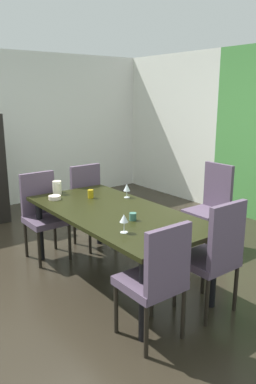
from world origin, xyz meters
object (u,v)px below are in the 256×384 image
(chair_left_near, at_px, (43,211))
(cup_corner, at_px, (91,194))
(cup_near_window, at_px, (133,217))
(pitcher_south, at_px, (57,187))
(wine_glass_rear, at_px, (124,219))
(chair_right_far, at_px, (215,253))
(chair_right_near, at_px, (157,277))
(chair_left_far, at_px, (91,202))
(wine_glass_right, at_px, (127,188))
(serving_bowl_left, at_px, (55,198))
(dining_table, at_px, (115,218))
(chair_head_far, at_px, (211,203))

(chair_left_near, distance_m, cup_corner, 0.64)
(cup_near_window, bearing_deg, pitcher_south, -174.44)
(wine_glass_rear, bearing_deg, chair_right_far, 52.56)
(cup_corner, bearing_deg, chair_left_near, -139.07)
(chair_left_near, bearing_deg, cup_corner, 130.93)
(chair_left_near, bearing_deg, chair_right_near, 90.00)
(cup_corner, height_order, cup_near_window, cup_corner)
(chair_left_far, distance_m, wine_glass_right, 0.75)
(chair_left_near, height_order, wine_glass_rear, chair_left_near)
(chair_left_near, bearing_deg, wine_glass_right, 136.78)
(chair_right_near, relative_size, cup_near_window, 14.04)
(chair_right_far, distance_m, cup_corner, 1.62)
(chair_right_far, height_order, chair_left_far, chair_right_far)
(wine_glass_rear, distance_m, cup_corner, 1.16)
(serving_bowl_left, bearing_deg, wine_glass_right, 58.24)
(serving_bowl_left, relative_size, pitcher_south, 0.89)
(serving_bowl_left, height_order, pitcher_south, pitcher_south)
(wine_glass_right, distance_m, pitcher_south, 0.83)
(cup_corner, relative_size, cup_near_window, 1.33)
(chair_left_near, bearing_deg, chair_left_far, -179.90)
(dining_table, relative_size, wine_glass_right, 13.13)
(chair_right_far, xyz_separation_m, chair_head_far, (-1.00, 1.12, 0.01))
(chair_right_near, xyz_separation_m, chair_head_far, (-1.00, 1.78, 0.03))
(wine_glass_right, relative_size, cup_corner, 1.69)
(chair_right_far, height_order, cup_corner, chair_right_far)
(pitcher_south, bearing_deg, cup_corner, 29.31)
(chair_head_far, relative_size, chair_left_far, 1.05)
(chair_right_near, xyz_separation_m, pitcher_south, (-1.96, 0.17, 0.28))
(wine_glass_rear, bearing_deg, wine_glass_right, 141.83)
(chair_right_near, height_order, chair_head_far, chair_head_far)
(cup_near_window, bearing_deg, wine_glass_right, 147.12)
(chair_head_far, bearing_deg, chair_left_far, 47.75)
(dining_table, distance_m, chair_head_far, 1.46)
(chair_right_near, bearing_deg, cup_corner, 76.16)
(chair_left_near, relative_size, cup_near_window, 14.30)
(chair_left_near, relative_size, wine_glass_rear, 6.26)
(chair_head_far, height_order, chair_left_far, chair_head_far)
(dining_table, bearing_deg, wine_glass_rear, -28.28)
(chair_left_near, height_order, chair_left_far, chair_left_far)
(chair_right_near, relative_size, pitcher_south, 6.39)
(wine_glass_rear, bearing_deg, chair_left_far, 158.24)
(chair_left_near, xyz_separation_m, serving_bowl_left, (0.25, 0.04, 0.22))
(dining_table, distance_m, chair_left_far, 1.07)
(cup_corner, bearing_deg, wine_glass_right, 55.27)
(chair_right_far, distance_m, chair_left_far, 2.02)
(chair_right_far, relative_size, wine_glass_right, 6.57)
(wine_glass_rear, bearing_deg, cup_corner, 162.44)
(chair_left_far, xyz_separation_m, cup_near_window, (1.34, -0.36, 0.23))
(dining_table, relative_size, chair_left_far, 2.04)
(chair_head_far, distance_m, serving_bowl_left, 1.91)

